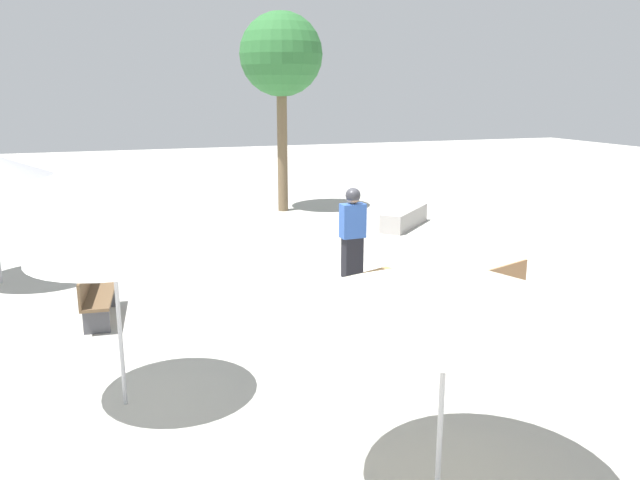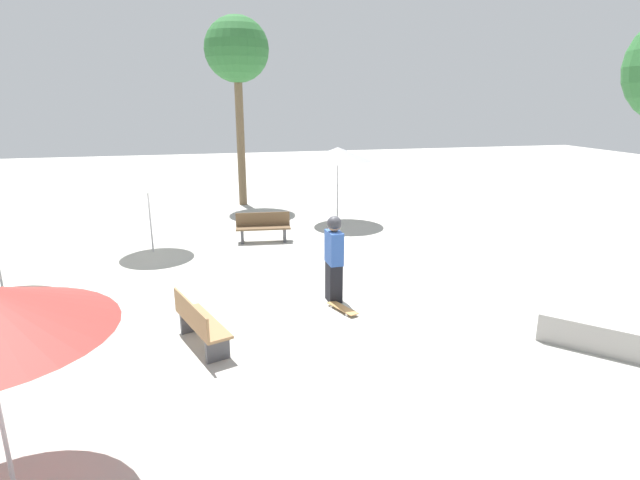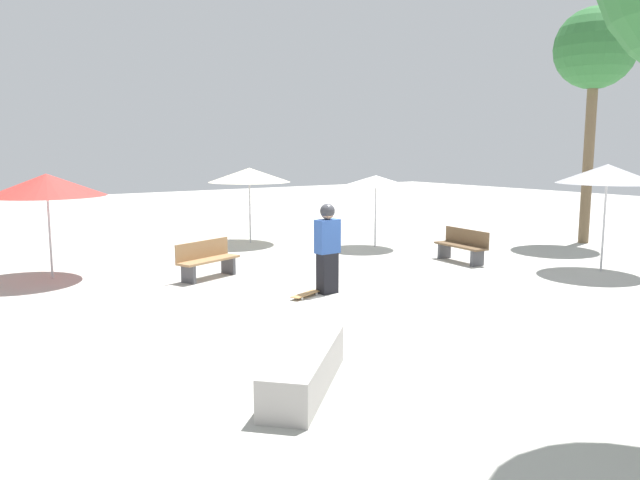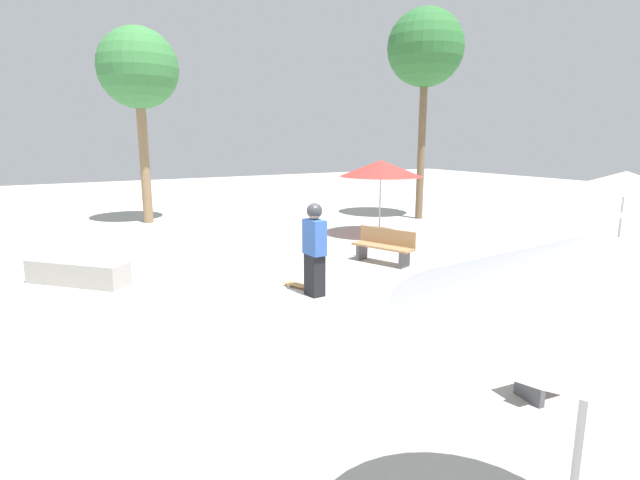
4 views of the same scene
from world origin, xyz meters
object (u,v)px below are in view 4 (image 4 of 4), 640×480
object	(u,v)px
bench_near	(384,246)
bench_far	(574,360)
shade_umbrella_grey	(599,272)
skater_main	(315,246)
palm_tree_center_left	(138,70)
concrete_ledge	(78,272)
skateboard	(300,286)
palm_tree_right	(425,50)
shade_umbrella_cream	(625,181)
shade_umbrella_red	(381,168)

from	to	relation	value
bench_near	bench_far	size ratio (longest dim) A/B	1.01
bench_far	shade_umbrella_grey	xyz separation A→B (m)	(1.78, -2.78, 1.91)
skater_main	bench_near	distance (m)	3.13
shade_umbrella_grey	palm_tree_center_left	size ratio (longest dim) A/B	0.38
skater_main	concrete_ledge	xyz separation A→B (m)	(-3.19, -3.98, -0.74)
skateboard	palm_tree_right	bearing A→B (deg)	-76.39
skater_main	bench_near	bearing A→B (deg)	-65.79
concrete_ledge	palm_tree_center_left	xyz separation A→B (m)	(-7.33, 2.92, 5.08)
skater_main	shade_umbrella_cream	world-z (taller)	shade_umbrella_cream
bench_far	palm_tree_right	distance (m)	14.55
skateboard	shade_umbrella_red	size ratio (longest dim) A/B	0.32
bench_far	bench_near	bearing A→B (deg)	78.93
skateboard	concrete_ledge	world-z (taller)	concrete_ledge
shade_umbrella_red	palm_tree_right	size ratio (longest dim) A/B	0.34
palm_tree_right	concrete_ledge	bearing A→B (deg)	-75.60
skateboard	shade_umbrella_grey	size ratio (longest dim) A/B	0.32
bench_far	palm_tree_center_left	distance (m)	16.29
bench_near	shade_umbrella_red	xyz separation A→B (m)	(-2.90, 2.02, 1.69)
skater_main	skateboard	world-z (taller)	skater_main
skater_main	concrete_ledge	bearing A→B (deg)	48.65
bench_near	shade_umbrella_cream	bearing A→B (deg)	-148.77
shade_umbrella_grey	palm_tree_right	distance (m)	16.88
bench_far	palm_tree_center_left	bearing A→B (deg)	102.83
skateboard	concrete_ledge	bearing A→B (deg)	34.71
shade_umbrella_red	shade_umbrella_grey	bearing A→B (deg)	-31.43
shade_umbrella_red	palm_tree_center_left	distance (m)	9.12
shade_umbrella_grey	palm_tree_right	world-z (taller)	palm_tree_right
bench_near	palm_tree_right	bearing A→B (deg)	-67.32
skater_main	shade_umbrella_red	bearing A→B (deg)	-50.66
bench_near	bench_far	bearing A→B (deg)	143.52
concrete_ledge	shade_umbrella_cream	bearing A→B (deg)	64.59
shade_umbrella_red	palm_tree_center_left	bearing A→B (deg)	-136.89
concrete_ledge	skateboard	bearing A→B (deg)	56.23
bench_far	shade_umbrella_red	bearing A→B (deg)	72.66
skateboard	bench_far	distance (m)	5.54
bench_near	shade_umbrella_red	bearing A→B (deg)	-54.50
concrete_ledge	palm_tree_right	world-z (taller)	palm_tree_right
bench_far	shade_umbrella_red	world-z (taller)	shade_umbrella_red
skater_main	skateboard	size ratio (longest dim) A/B	2.24
skater_main	skateboard	xyz separation A→B (m)	(-0.55, -0.03, -0.93)
bench_far	shade_umbrella_red	xyz separation A→B (m)	(-9.19, 3.92, 1.69)
bench_far	palm_tree_right	world-z (taller)	palm_tree_right
shade_umbrella_cream	concrete_ledge	bearing A→B (deg)	-115.41
shade_umbrella_grey	shade_umbrella_red	xyz separation A→B (m)	(-10.98, 6.71, -0.21)
skateboard	palm_tree_center_left	xyz separation A→B (m)	(-9.97, -1.03, 5.27)
skateboard	bench_far	size ratio (longest dim) A/B	0.50
bench_near	shade_umbrella_cream	xyz separation A→B (m)	(3.36, 4.13, 1.68)
skateboard	shade_umbrella_grey	distance (m)	7.82
shade_umbrella_grey	skater_main	bearing A→B (deg)	163.82
skater_main	palm_tree_right	xyz separation A→B (m)	(-6.30, 8.14, 5.17)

